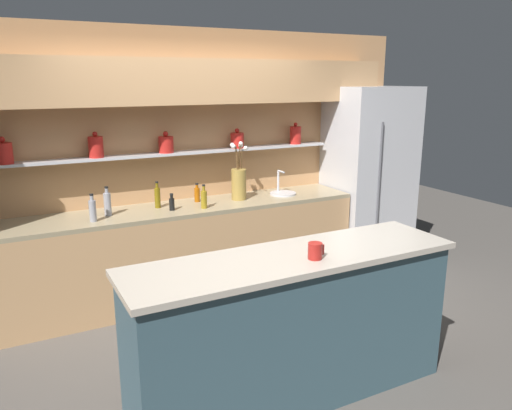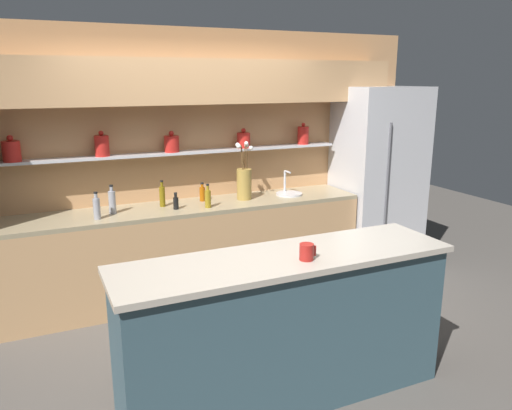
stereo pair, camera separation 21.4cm
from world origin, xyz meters
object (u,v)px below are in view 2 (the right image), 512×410
at_px(flower_vase, 244,182).
at_px(coffee_mug, 307,252).
at_px(sink_fixture, 289,192).
at_px(bottle_sauce_5, 176,202).
at_px(refrigerator, 378,178).
at_px(bottle_oil_4, 208,198).
at_px(bottle_spirit_1, 97,208).
at_px(bottle_oil_2, 162,196).
at_px(bottle_sauce_3, 202,193).
at_px(bottle_spirit_0, 112,202).

distance_m(flower_vase, coffee_mug, 2.07).
xyz_separation_m(sink_fixture, bottle_sauce_5, (-1.26, -0.10, 0.04)).
relative_size(refrigerator, bottle_oil_4, 8.85).
xyz_separation_m(bottle_oil_4, coffee_mug, (0.01, -1.85, 0.06)).
bearing_deg(refrigerator, sink_fixture, 177.49).
relative_size(bottle_spirit_1, bottle_sauce_5, 1.52).
bearing_deg(bottle_oil_2, sink_fixture, -2.52).
bearing_deg(flower_vase, bottle_sauce_3, 166.29).
relative_size(bottle_spirit_0, bottle_sauce_5, 1.65).
relative_size(bottle_oil_2, bottle_sauce_3, 1.36).
distance_m(bottle_sauce_3, coffee_mug, 2.13).
height_order(bottle_spirit_1, bottle_sauce_3, bottle_spirit_1).
bearing_deg(bottle_spirit_0, coffee_mug, -66.57).
bearing_deg(sink_fixture, refrigerator, -2.51).
distance_m(sink_fixture, coffee_mug, 2.23).
height_order(refrigerator, flower_vase, refrigerator).
bearing_deg(bottle_sauce_5, coffee_mug, -80.99).
bearing_deg(flower_vase, bottle_sauce_5, -171.90).
xyz_separation_m(bottle_oil_2, bottle_sauce_5, (0.09, -0.16, -0.04)).
xyz_separation_m(flower_vase, bottle_sauce_3, (-0.41, 0.10, -0.10)).
bearing_deg(sink_fixture, bottle_spirit_0, -179.79).
bearing_deg(bottle_spirit_0, bottle_sauce_3, 7.40).
height_order(sink_fixture, bottle_spirit_0, bottle_spirit_0).
xyz_separation_m(bottle_spirit_0, bottle_sauce_5, (0.57, -0.09, -0.05)).
bearing_deg(bottle_sauce_3, bottle_sauce_5, -147.95).
xyz_separation_m(sink_fixture, bottle_sauce_3, (-0.93, 0.11, 0.05)).
xyz_separation_m(sink_fixture, bottle_spirit_1, (-1.98, -0.15, 0.08)).
height_order(refrigerator, bottle_spirit_1, refrigerator).
distance_m(bottle_oil_4, coffee_mug, 1.86).
distance_m(bottle_oil_2, coffee_mug, 2.11).
bearing_deg(bottle_spirit_1, bottle_spirit_0, 42.12).
height_order(bottle_spirit_1, bottle_oil_2, bottle_oil_2).
height_order(bottle_oil_2, coffee_mug, bottle_oil_2).
bearing_deg(bottle_spirit_0, bottle_oil_4, -10.30).
bearing_deg(bottle_spirit_0, bottle_spirit_1, -137.88).
bearing_deg(bottle_sauce_3, flower_vase, -13.71).
xyz_separation_m(bottle_spirit_0, bottle_spirit_1, (-0.15, -0.14, -0.01)).
distance_m(sink_fixture, bottle_oil_2, 1.35).
height_order(bottle_oil_4, coffee_mug, bottle_oil_4).
relative_size(sink_fixture, bottle_spirit_1, 1.13).
height_order(bottle_spirit_0, coffee_mug, bottle_spirit_0).
xyz_separation_m(bottle_spirit_0, coffee_mug, (0.87, -2.01, 0.04)).
distance_m(flower_vase, bottle_sauce_5, 0.76).
distance_m(bottle_oil_2, bottle_sauce_3, 0.42).
height_order(flower_vase, bottle_spirit_0, flower_vase).
xyz_separation_m(bottle_oil_2, bottle_sauce_3, (0.42, 0.05, -0.03)).
bearing_deg(sink_fixture, bottle_oil_2, 177.48).
relative_size(bottle_sauce_5, coffee_mug, 1.46).
bearing_deg(bottle_spirit_1, coffee_mug, -61.28).
height_order(bottle_spirit_1, bottle_oil_4, bottle_spirit_1).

